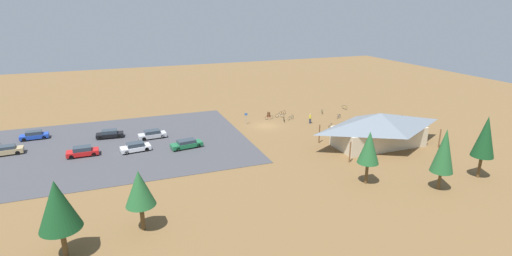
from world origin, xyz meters
The scene contains 28 objects.
ground centered at (0.00, 0.00, 0.00)m, with size 160.00×160.00×0.00m, color brown.
parking_lot_asphalt centered at (27.30, 1.37, 0.03)m, with size 43.36×30.07×0.05m, color #424247.
bike_pavilion centered at (-12.52, 15.69, 2.99)m, with size 16.54×8.95×5.25m.
trash_bin centered at (-2.82, -5.62, 0.45)m, with size 0.60×0.60×0.90m, color brown.
lot_sign centered at (3.07, -2.27, 1.41)m, with size 0.56×0.08×2.20m.
pine_far_east centered at (-9.71, 30.79, 4.89)m, with size 2.61×2.61×7.55m.
pine_far_west centered at (30.87, 29.23, 4.99)m, with size 3.54×3.54×7.26m.
pine_mideast centered at (-2.58, 26.35, 4.68)m, with size 2.61×2.61×6.74m.
pine_center centered at (24.12, 27.26, 4.42)m, with size 2.89×2.89×6.26m.
pine_west centered at (-17.06, 29.97, 5.46)m, with size 2.71×2.71×8.13m.
bicycle_orange_near_porch centered at (-6.05, -6.04, 0.34)m, with size 1.63×0.55×0.75m.
bicycle_purple_mid_cluster centered at (-13.24, 7.21, 0.40)m, with size 1.52×0.96×0.85m.
bicycle_blue_lone_east centered at (-15.14, 0.41, 0.37)m, with size 1.43×1.03×0.85m.
bicycle_yellow_yard_left centered at (-19.95, -5.05, 0.39)m, with size 0.48×1.73×0.89m.
bicycle_teal_trailside centered at (-5.97, -2.08, 0.37)m, with size 1.62×0.81×0.85m.
bicycle_silver_edge_south centered at (-10.20, 5.36, 0.36)m, with size 1.41×1.07×0.79m.
bicycle_black_back_row centered at (-4.20, -1.34, 0.36)m, with size 0.67×1.62×0.77m.
bicycle_green_yard_center centered at (-13.86, -3.88, 0.37)m, with size 0.84×1.60×0.84m.
bicycle_red_lone_west centered at (-2.13, -3.76, 0.37)m, with size 1.79×0.48×0.79m.
bicycle_white_yard_right centered at (-4.60, -4.23, 0.38)m, with size 1.74×0.66×0.85m.
car_white_front_row centered at (23.21, 5.03, 0.72)m, with size 4.50×2.38×1.36m.
car_black_back_corner centered at (26.74, -2.95, 0.72)m, with size 4.34×2.06×1.35m.
car_blue_aisle_side centered at (38.30, -6.57, 0.73)m, with size 4.29×1.91×1.37m.
car_tan_inner_stall centered at (41.15, -0.23, 0.74)m, with size 4.74×2.05×1.37m.
car_silver_far_end centered at (20.17, -0.19, 0.73)m, with size 4.53×2.11×1.38m.
car_red_mid_lot centered at (30.55, 4.28, 0.76)m, with size 4.38×1.88×1.43m.
car_green_by_curb centered at (15.78, 6.33, 0.71)m, with size 4.98×2.47×1.31m.
visitor_at_bikes centered at (-8.25, 1.43, 0.99)m, with size 0.39×0.40×1.88m.
Camera 1 is at (25.49, 62.11, 21.01)m, focal length 27.08 mm.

